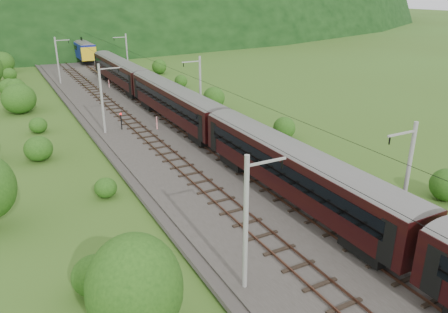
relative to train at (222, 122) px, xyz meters
name	(u,v)px	position (x,y,z in m)	size (l,w,h in m)	color
ground	(328,261)	(-2.40, -19.05, -3.75)	(600.00, 600.00, 0.00)	#3C581B
railbed	(247,196)	(-2.40, -9.05, -3.60)	(14.00, 220.00, 0.30)	#38332D
track_left	(221,200)	(-4.80, -9.05, -3.38)	(2.40, 220.00, 0.27)	brown
track_right	(272,188)	(0.00, -9.05, -3.38)	(2.40, 220.00, 0.27)	brown
catenary_left	(102,97)	(-8.52, 12.95, 0.75)	(2.54, 192.28, 8.00)	gray
catenary_right	(200,87)	(3.72, 12.95, 0.75)	(2.54, 192.28, 8.00)	gray
overhead_wires	(249,115)	(-2.40, -9.05, 3.35)	(4.83, 198.00, 0.03)	black
mountain_main	(15,19)	(-2.40, 240.95, -3.75)	(504.00, 360.00, 244.00)	black
train	(222,122)	(0.00, 0.00, 0.00)	(3.20, 152.10, 5.57)	black
hazard_post_near	(157,123)	(-2.78, 11.33, -2.68)	(0.16, 0.16, 1.53)	red
hazard_post_far	(109,84)	(-1.83, 37.56, -2.79)	(0.14, 0.14, 1.32)	red
signal	(121,120)	(-6.54, 13.21, -2.26)	(0.22, 0.22, 2.03)	black
vegetation_left	(36,156)	(-17.02, 2.31, -1.21)	(12.50, 147.94, 6.94)	#204A13
vegetation_right	(267,119)	(9.58, 6.15, -2.56)	(6.38, 106.66, 2.80)	#204A13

